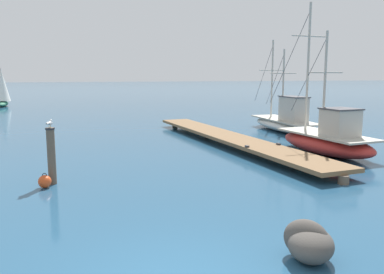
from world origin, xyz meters
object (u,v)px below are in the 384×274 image
at_px(fishing_boat_1, 328,140).
at_px(perched_seagull, 50,123).
at_px(mooring_buoy, 45,181).
at_px(distant_sailboat, 1,89).
at_px(fishing_boat_0, 286,121).
at_px(shore_rock_near_left, 309,242).
at_px(mooring_piling, 51,155).

height_order(fishing_boat_1, perched_seagull, fishing_boat_1).
bearing_deg(mooring_buoy, distant_sailboat, 99.41).
xyz_separation_m(fishing_boat_0, fishing_boat_1, (-2.06, -7.04, 0.03)).
bearing_deg(distant_sailboat, fishing_boat_0, -53.94).
relative_size(fishing_boat_0, perched_seagull, 21.89).
bearing_deg(mooring_buoy, shore_rock_near_left, -53.31).
height_order(fishing_boat_0, shore_rock_near_left, fishing_boat_0).
xyz_separation_m(mooring_piling, shore_rock_near_left, (4.87, -7.26, -0.62)).
bearing_deg(mooring_piling, fishing_boat_0, 31.87).
bearing_deg(fishing_boat_1, fishing_boat_0, 73.68).
distance_m(fishing_boat_1, mooring_piling, 11.74).
height_order(fishing_boat_0, mooring_piling, fishing_boat_0).
bearing_deg(distant_sailboat, perched_seagull, -80.14).
xyz_separation_m(perched_seagull, shore_rock_near_left, (4.87, -7.25, -1.66)).
distance_m(perched_seagull, shore_rock_near_left, 8.89).
height_order(mooring_buoy, distant_sailboat, distant_sailboat).
relative_size(perched_seagull, distant_sailboat, 0.09).
xyz_separation_m(mooring_buoy, distant_sailboat, (-6.02, 36.34, 1.73)).
height_order(fishing_boat_0, distant_sailboat, fishing_boat_0).
distance_m(fishing_boat_1, shore_rock_near_left, 11.06).
xyz_separation_m(perched_seagull, distant_sailboat, (-6.24, 35.92, -0.07)).
distance_m(fishing_boat_1, distant_sailboat, 38.82).
bearing_deg(distant_sailboat, mooring_buoy, -80.59).
xyz_separation_m(shore_rock_near_left, mooring_buoy, (-5.09, 6.83, -0.14)).
height_order(mooring_piling, distant_sailboat, distant_sailboat).
relative_size(perched_seagull, mooring_buoy, 0.77).
bearing_deg(distant_sailboat, shore_rock_near_left, -75.57).
height_order(fishing_boat_0, perched_seagull, fishing_boat_0).
relative_size(fishing_boat_0, mooring_buoy, 16.76).
height_order(perched_seagull, shore_rock_near_left, perched_seagull).
bearing_deg(fishing_boat_0, distant_sailboat, 126.06).
bearing_deg(mooring_buoy, fishing_boat_0, 32.70).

